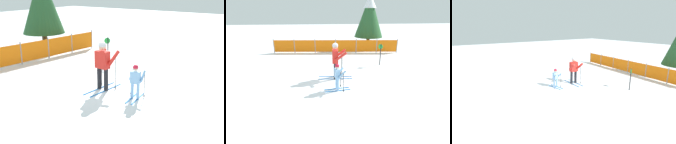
% 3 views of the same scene
% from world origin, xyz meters
% --- Properties ---
extents(ground_plane, '(60.00, 60.00, 0.00)m').
position_xyz_m(ground_plane, '(0.00, 0.00, 0.00)').
color(ground_plane, white).
extents(skier_adult, '(1.66, 0.76, 1.74)m').
position_xyz_m(skier_adult, '(0.05, -0.04, 1.04)').
color(skier_adult, '#1966B2').
rests_on(skier_adult, ground_plane).
extents(skier_child, '(1.10, 0.54, 1.15)m').
position_xyz_m(skier_child, '(0.03, -1.39, 0.67)').
color(skier_child, '#1966B2').
rests_on(skier_child, ground_plane).
extents(safety_fence, '(9.36, 0.77, 1.05)m').
position_xyz_m(safety_fence, '(0.42, 5.05, 0.53)').
color(safety_fence, gray).
rests_on(safety_fence, ground_plane).
extents(conifer_far, '(2.36, 2.36, 4.38)m').
position_xyz_m(conifer_far, '(3.34, 6.77, 2.70)').
color(conifer_far, '#4C3823').
rests_on(conifer_far, ground_plane).
extents(trail_marker, '(0.21, 0.21, 1.27)m').
position_xyz_m(trail_marker, '(2.85, 1.85, 0.79)').
color(trail_marker, black).
rests_on(trail_marker, ground_plane).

